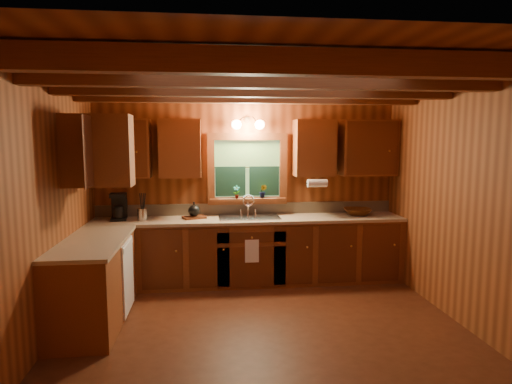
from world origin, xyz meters
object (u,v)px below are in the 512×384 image
(sink, at_px, (249,221))
(coffee_maker, at_px, (119,207))
(wicker_basket, at_px, (357,212))
(cutting_board, at_px, (194,217))

(sink, xyz_separation_m, coffee_maker, (-1.73, 0.05, 0.22))
(wicker_basket, bearing_deg, sink, -178.65)
(coffee_maker, distance_m, wicker_basket, 3.27)
(sink, xyz_separation_m, wicker_basket, (1.54, 0.04, 0.09))
(coffee_maker, relative_size, cutting_board, 1.23)
(cutting_board, height_order, wicker_basket, wicker_basket)
(cutting_board, xyz_separation_m, wicker_basket, (2.28, 0.00, 0.03))
(coffee_maker, distance_m, cutting_board, 1.00)
(coffee_maker, height_order, wicker_basket, coffee_maker)
(coffee_maker, bearing_deg, sink, -9.35)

